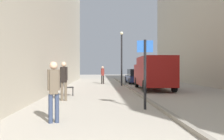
{
  "coord_description": "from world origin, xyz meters",
  "views": [
    {
      "loc": [
        -0.68,
        -1.73,
        1.54
      ],
      "look_at": [
        0.24,
        14.39,
        1.41
      ],
      "focal_mm": 35.81,
      "sensor_mm": 36.0,
      "label": 1
    }
  ],
  "objects_px": {
    "street_sign_post": "(145,68)",
    "cafe_chair_by_doorway": "(59,85)",
    "pedestrian_far_crossing": "(54,87)",
    "cafe_chair_near_window": "(68,86)",
    "parked_car": "(136,76)",
    "delivery_van": "(153,72)",
    "pedestrian_main_foreground": "(103,74)",
    "lamp_post": "(122,55)",
    "pedestrian_mid_block": "(64,78)"
  },
  "relations": [
    {
      "from": "pedestrian_far_crossing",
      "to": "lamp_post",
      "type": "height_order",
      "value": "lamp_post"
    },
    {
      "from": "pedestrian_mid_block",
      "to": "parked_car",
      "type": "height_order",
      "value": "pedestrian_mid_block"
    },
    {
      "from": "pedestrian_main_foreground",
      "to": "pedestrian_far_crossing",
      "type": "distance_m",
      "value": 15.61
    },
    {
      "from": "pedestrian_far_crossing",
      "to": "parked_car",
      "type": "height_order",
      "value": "pedestrian_far_crossing"
    },
    {
      "from": "delivery_van",
      "to": "pedestrian_mid_block",
      "type": "bearing_deg",
      "value": -135.75
    },
    {
      "from": "street_sign_post",
      "to": "cafe_chair_by_doorway",
      "type": "bearing_deg",
      "value": -43.67
    },
    {
      "from": "parked_car",
      "to": "cafe_chair_near_window",
      "type": "distance_m",
      "value": 11.39
    },
    {
      "from": "pedestrian_main_foreground",
      "to": "cafe_chair_near_window",
      "type": "bearing_deg",
      "value": -119.42
    },
    {
      "from": "pedestrian_far_crossing",
      "to": "pedestrian_main_foreground",
      "type": "bearing_deg",
      "value": 69.03
    },
    {
      "from": "pedestrian_mid_block",
      "to": "lamp_post",
      "type": "height_order",
      "value": "lamp_post"
    },
    {
      "from": "street_sign_post",
      "to": "lamp_post",
      "type": "height_order",
      "value": "lamp_post"
    },
    {
      "from": "street_sign_post",
      "to": "cafe_chair_near_window",
      "type": "height_order",
      "value": "street_sign_post"
    },
    {
      "from": "cafe_chair_by_doorway",
      "to": "parked_car",
      "type": "bearing_deg",
      "value": -127.11
    },
    {
      "from": "pedestrian_mid_block",
      "to": "lamp_post",
      "type": "distance_m",
      "value": 9.78
    },
    {
      "from": "pedestrian_mid_block",
      "to": "delivery_van",
      "type": "relative_size",
      "value": 0.34
    },
    {
      "from": "street_sign_post",
      "to": "cafe_chair_by_doorway",
      "type": "relative_size",
      "value": 2.77
    },
    {
      "from": "pedestrian_far_crossing",
      "to": "cafe_chair_by_doorway",
      "type": "height_order",
      "value": "pedestrian_far_crossing"
    },
    {
      "from": "street_sign_post",
      "to": "lamp_post",
      "type": "xyz_separation_m",
      "value": [
        0.26,
        11.34,
        1.18
      ]
    },
    {
      "from": "parked_car",
      "to": "cafe_chair_near_window",
      "type": "relative_size",
      "value": 4.47
    },
    {
      "from": "street_sign_post",
      "to": "pedestrian_mid_block",
      "type": "bearing_deg",
      "value": -29.33
    },
    {
      "from": "pedestrian_far_crossing",
      "to": "cafe_chair_near_window",
      "type": "height_order",
      "value": "pedestrian_far_crossing"
    },
    {
      "from": "pedestrian_main_foreground",
      "to": "pedestrian_far_crossing",
      "type": "relative_size",
      "value": 1.01
    },
    {
      "from": "delivery_van",
      "to": "cafe_chair_near_window",
      "type": "bearing_deg",
      "value": -148.56
    },
    {
      "from": "delivery_van",
      "to": "parked_car",
      "type": "xyz_separation_m",
      "value": [
        -0.14,
        6.76,
        -0.54
      ]
    },
    {
      "from": "street_sign_post",
      "to": "lamp_post",
      "type": "distance_m",
      "value": 11.4
    },
    {
      "from": "street_sign_post",
      "to": "cafe_chair_by_doorway",
      "type": "xyz_separation_m",
      "value": [
        -3.99,
        4.74,
        -1.0
      ]
    },
    {
      "from": "delivery_van",
      "to": "parked_car",
      "type": "height_order",
      "value": "delivery_van"
    },
    {
      "from": "delivery_van",
      "to": "cafe_chair_by_doorway",
      "type": "bearing_deg",
      "value": -154.11
    },
    {
      "from": "cafe_chair_by_doorway",
      "to": "delivery_van",
      "type": "bearing_deg",
      "value": -160.57
    },
    {
      "from": "lamp_post",
      "to": "cafe_chair_by_doorway",
      "type": "bearing_deg",
      "value": -122.83
    },
    {
      "from": "pedestrian_main_foreground",
      "to": "lamp_post",
      "type": "distance_m",
      "value": 3.3
    },
    {
      "from": "parked_car",
      "to": "delivery_van",
      "type": "bearing_deg",
      "value": -88.79
    },
    {
      "from": "delivery_van",
      "to": "cafe_chair_by_doorway",
      "type": "height_order",
      "value": "delivery_van"
    },
    {
      "from": "pedestrian_mid_block",
      "to": "delivery_van",
      "type": "bearing_deg",
      "value": 55.0
    },
    {
      "from": "parked_car",
      "to": "cafe_chair_by_doorway",
      "type": "relative_size",
      "value": 4.47
    },
    {
      "from": "street_sign_post",
      "to": "cafe_chair_near_window",
      "type": "relative_size",
      "value": 2.77
    },
    {
      "from": "street_sign_post",
      "to": "cafe_chair_by_doorway",
      "type": "height_order",
      "value": "street_sign_post"
    },
    {
      "from": "pedestrian_main_foreground",
      "to": "delivery_van",
      "type": "relative_size",
      "value": 0.32
    },
    {
      "from": "street_sign_post",
      "to": "cafe_chair_near_window",
      "type": "bearing_deg",
      "value": -44.99
    },
    {
      "from": "lamp_post",
      "to": "cafe_chair_by_doorway",
      "type": "relative_size",
      "value": 5.06
    },
    {
      "from": "pedestrian_mid_block",
      "to": "street_sign_post",
      "type": "bearing_deg",
      "value": -23.19
    },
    {
      "from": "pedestrian_far_crossing",
      "to": "street_sign_post",
      "type": "distance_m",
      "value": 3.58
    },
    {
      "from": "pedestrian_main_foreground",
      "to": "cafe_chair_near_window",
      "type": "distance_m",
      "value": 9.56
    },
    {
      "from": "pedestrian_mid_block",
      "to": "cafe_chair_near_window",
      "type": "distance_m",
      "value": 1.95
    },
    {
      "from": "cafe_chair_near_window",
      "to": "street_sign_post",
      "type": "bearing_deg",
      "value": 29.52
    },
    {
      "from": "pedestrian_mid_block",
      "to": "street_sign_post",
      "type": "xyz_separation_m",
      "value": [
        3.38,
        -2.42,
        0.48
      ]
    },
    {
      "from": "pedestrian_far_crossing",
      "to": "cafe_chair_near_window",
      "type": "distance_m",
      "value": 6.24
    },
    {
      "from": "lamp_post",
      "to": "pedestrian_mid_block",
      "type": "bearing_deg",
      "value": -112.2
    },
    {
      "from": "delivery_van",
      "to": "cafe_chair_by_doorway",
      "type": "distance_m",
      "value": 6.8
    },
    {
      "from": "pedestrian_mid_block",
      "to": "delivery_van",
      "type": "distance_m",
      "value": 7.54
    }
  ]
}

